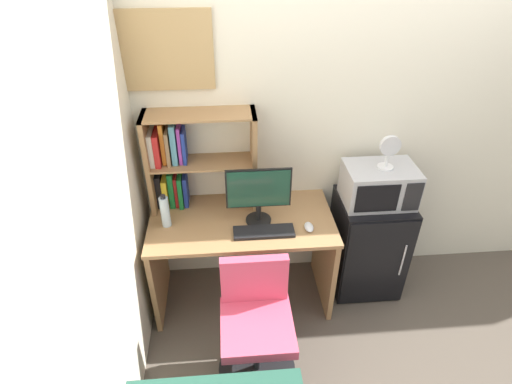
# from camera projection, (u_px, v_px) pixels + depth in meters

# --- Properties ---
(wall_back) EXTENTS (6.40, 0.04, 2.60)m
(wall_back) POSITION_uv_depth(u_px,v_px,m) (416.00, 123.00, 2.99)
(wall_back) COLOR silver
(wall_back) RESTS_ON ground_plane
(wall_left) EXTENTS (0.04, 4.40, 2.60)m
(wall_left) POSITION_uv_depth(u_px,v_px,m) (62.00, 326.00, 1.52)
(wall_left) COLOR silver
(wall_left) RESTS_ON ground_plane
(desk) EXTENTS (1.30, 0.67, 0.77)m
(desk) POSITION_uv_depth(u_px,v_px,m) (242.00, 245.00, 3.04)
(desk) COLOR #997047
(desk) RESTS_ON ground_plane
(hutch_bookshelf) EXTENTS (0.75, 0.24, 0.72)m
(hutch_bookshelf) POSITION_uv_depth(u_px,v_px,m) (185.00, 161.00, 2.86)
(hutch_bookshelf) COLOR #997047
(hutch_bookshelf) RESTS_ON desk
(monitor) EXTENTS (0.44, 0.18, 0.42)m
(monitor) POSITION_uv_depth(u_px,v_px,m) (259.00, 192.00, 2.76)
(monitor) COLOR black
(monitor) RESTS_ON desk
(keyboard) EXTENTS (0.41, 0.14, 0.02)m
(keyboard) POSITION_uv_depth(u_px,v_px,m) (264.00, 232.00, 2.78)
(keyboard) COLOR black
(keyboard) RESTS_ON desk
(computer_mouse) EXTENTS (0.06, 0.11, 0.03)m
(computer_mouse) POSITION_uv_depth(u_px,v_px,m) (309.00, 227.00, 2.81)
(computer_mouse) COLOR silver
(computer_mouse) RESTS_ON desk
(water_bottle) EXTENTS (0.06, 0.06, 0.25)m
(water_bottle) POSITION_uv_depth(u_px,v_px,m) (165.00, 211.00, 2.79)
(water_bottle) COLOR silver
(water_bottle) RESTS_ON desk
(mini_fridge) EXTENTS (0.52, 0.50, 0.82)m
(mini_fridge) POSITION_uv_depth(u_px,v_px,m) (367.00, 244.00, 3.24)
(mini_fridge) COLOR black
(mini_fridge) RESTS_ON ground_plane
(microwave) EXTENTS (0.50, 0.35, 0.28)m
(microwave) POSITION_uv_depth(u_px,v_px,m) (379.00, 185.00, 2.93)
(microwave) COLOR #ADADB2
(microwave) RESTS_ON mini_fridge
(desk_fan) EXTENTS (0.14, 0.11, 0.25)m
(desk_fan) POSITION_uv_depth(u_px,v_px,m) (389.00, 150.00, 2.78)
(desk_fan) COLOR silver
(desk_fan) RESTS_ON microwave
(desk_chair) EXTENTS (0.51, 0.51, 0.83)m
(desk_chair) POSITION_uv_depth(u_px,v_px,m) (256.00, 329.00, 2.62)
(desk_chair) COLOR black
(desk_chair) RESTS_ON ground_plane
(wall_corkboard) EXTENTS (0.59, 0.02, 0.49)m
(wall_corkboard) POSITION_uv_depth(u_px,v_px,m) (166.00, 51.00, 2.54)
(wall_corkboard) COLOR tan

